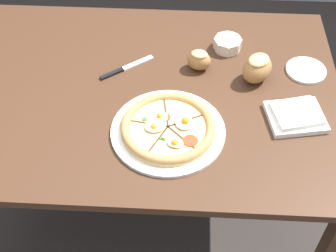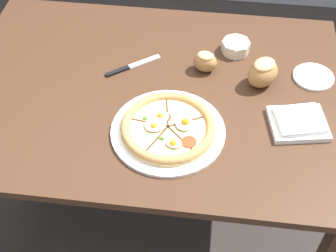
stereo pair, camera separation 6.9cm
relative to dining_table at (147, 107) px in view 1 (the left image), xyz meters
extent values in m
plane|color=#2D2826|center=(0.00, 0.00, -0.65)|extent=(12.00, 12.00, 0.00)
cube|color=#422819|center=(0.00, 0.00, 0.08)|extent=(1.37, 0.98, 0.03)
cube|color=#422819|center=(-0.64, 0.44, -0.30)|extent=(0.06, 0.06, 0.71)
cube|color=#422819|center=(0.64, 0.44, -0.30)|extent=(0.06, 0.06, 0.71)
cylinder|color=white|center=(0.09, -0.20, 0.10)|extent=(0.37, 0.37, 0.01)
cylinder|color=#DBB775|center=(0.09, -0.20, 0.11)|extent=(0.30, 0.30, 0.01)
cylinder|color=#E0CC84|center=(0.09, -0.20, 0.12)|extent=(0.26, 0.26, 0.00)
torus|color=tan|center=(0.09, -0.20, 0.12)|extent=(0.30, 0.30, 0.03)
cube|color=#472D19|center=(0.03, -0.19, 0.12)|extent=(0.13, 0.02, 0.00)
cube|color=#472D19|center=(0.06, -0.25, 0.12)|extent=(0.06, 0.12, 0.00)
cube|color=#472D19|center=(0.13, -0.24, 0.12)|extent=(0.09, 0.09, 0.00)
cube|color=#472D19|center=(0.15, -0.17, 0.12)|extent=(0.12, 0.06, 0.00)
cube|color=#472D19|center=(0.08, -0.13, 0.12)|extent=(0.03, 0.13, 0.00)
cylinder|color=red|center=(0.16, -0.25, 0.12)|extent=(0.05, 0.05, 0.00)
cylinder|color=red|center=(0.08, -0.16, 0.12)|extent=(0.04, 0.04, 0.00)
cylinder|color=red|center=(0.05, -0.16, 0.12)|extent=(0.04, 0.04, 0.00)
ellipsoid|color=white|center=(0.14, -0.18, 0.12)|extent=(0.07, 0.08, 0.01)
sphere|color=orange|center=(0.14, -0.18, 0.13)|extent=(0.03, 0.03, 0.03)
ellipsoid|color=white|center=(0.05, -0.20, 0.12)|extent=(0.09, 0.09, 0.01)
sphere|color=#F4AD1E|center=(0.04, -0.21, 0.13)|extent=(0.02, 0.02, 0.02)
ellipsoid|color=white|center=(0.12, -0.27, 0.12)|extent=(0.05, 0.04, 0.01)
sphere|color=#F4AD1E|center=(0.11, -0.27, 0.13)|extent=(0.02, 0.02, 0.02)
ellipsoid|color=white|center=(0.06, -0.17, 0.12)|extent=(0.08, 0.08, 0.01)
sphere|color=orange|center=(0.06, -0.16, 0.13)|extent=(0.02, 0.02, 0.02)
cylinder|color=#386B23|center=(0.01, -0.17, 0.12)|extent=(0.01, 0.01, 0.00)
cylinder|color=#2D5B1E|center=(0.08, -0.25, 0.12)|extent=(0.01, 0.01, 0.00)
cylinder|color=#386B23|center=(0.07, -0.25, 0.12)|extent=(0.01, 0.01, 0.00)
cylinder|color=#2D5B1E|center=(0.03, -0.21, 0.12)|extent=(0.02, 0.02, 0.00)
cylinder|color=silver|center=(0.29, 0.24, 0.11)|extent=(0.10, 0.10, 0.05)
cylinder|color=beige|center=(0.29, 0.24, 0.12)|extent=(0.08, 0.08, 0.03)
cylinder|color=silver|center=(0.34, 0.24, 0.11)|extent=(0.01, 0.01, 0.04)
cylinder|color=silver|center=(0.33, 0.28, 0.11)|extent=(0.01, 0.01, 0.04)
cylinder|color=silver|center=(0.29, 0.29, 0.11)|extent=(0.01, 0.01, 0.04)
cylinder|color=silver|center=(0.26, 0.28, 0.11)|extent=(0.01, 0.01, 0.04)
cylinder|color=silver|center=(0.24, 0.24, 0.11)|extent=(0.01, 0.01, 0.04)
cylinder|color=silver|center=(0.26, 0.20, 0.11)|extent=(0.01, 0.01, 0.04)
cylinder|color=silver|center=(0.29, 0.19, 0.11)|extent=(0.01, 0.01, 0.04)
cylinder|color=silver|center=(0.33, 0.20, 0.11)|extent=(0.01, 0.01, 0.04)
cube|color=white|center=(0.51, -0.12, 0.10)|extent=(0.21, 0.18, 0.02)
cube|color=white|center=(0.51, -0.12, 0.12)|extent=(0.18, 0.16, 0.02)
ellipsoid|color=#A3703D|center=(0.39, 0.07, 0.14)|extent=(0.15, 0.15, 0.10)
ellipsoid|color=tan|center=(0.39, 0.07, 0.18)|extent=(0.10, 0.10, 0.03)
ellipsoid|color=#A3703D|center=(0.18, 0.12, 0.13)|extent=(0.10, 0.08, 0.07)
ellipsoid|color=tan|center=(0.18, 0.12, 0.16)|extent=(0.07, 0.06, 0.02)
cube|color=silver|center=(-0.04, 0.14, 0.09)|extent=(0.11, 0.09, 0.01)
cube|color=black|center=(-0.13, 0.07, 0.10)|extent=(0.08, 0.07, 0.01)
cylinder|color=white|center=(0.58, 0.13, 0.10)|extent=(0.15, 0.15, 0.01)
camera|label=1|loc=(0.14, -1.19, 1.23)|focal=50.00mm
camera|label=2|loc=(0.21, -1.19, 1.23)|focal=50.00mm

